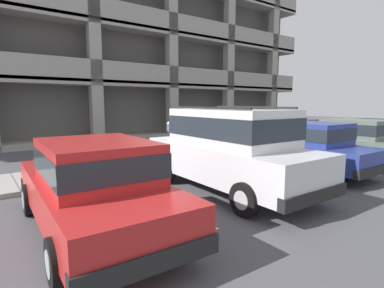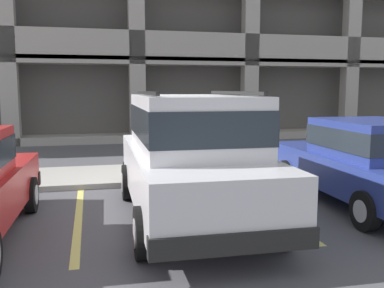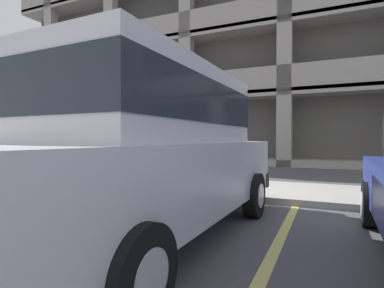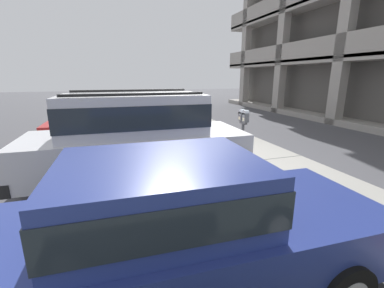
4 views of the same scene
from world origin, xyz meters
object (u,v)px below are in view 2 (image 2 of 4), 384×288
at_px(silver_suv, 191,152).
at_px(parking_meter_near, 166,130).
at_px(fire_hydrant, 356,154).
at_px(dark_hatchback, 367,160).

distance_m(silver_suv, parking_meter_near, 2.60).
distance_m(parking_meter_near, fire_hydrant, 4.93).
bearing_deg(silver_suv, fire_hydrant, 31.69).
distance_m(silver_suv, fire_hydrant, 5.75).
height_order(dark_hatchback, parking_meter_near, parking_meter_near).
xyz_separation_m(dark_hatchback, parking_meter_near, (-3.17, 2.49, 0.37)).
xyz_separation_m(parking_meter_near, fire_hydrant, (4.87, 0.30, -0.73)).
relative_size(silver_suv, parking_meter_near, 3.36).
bearing_deg(silver_suv, dark_hatchback, 3.08).
height_order(silver_suv, parking_meter_near, silver_suv).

